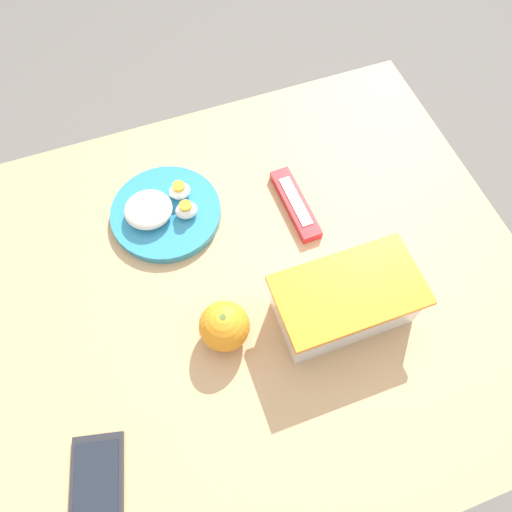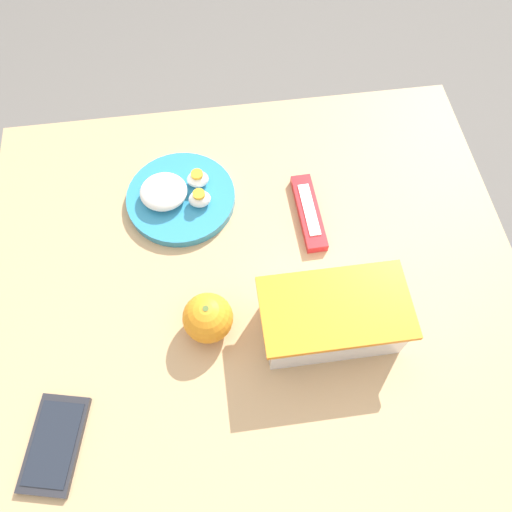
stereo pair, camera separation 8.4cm
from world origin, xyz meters
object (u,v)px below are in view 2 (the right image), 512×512
food_container (332,319)px  orange_fruit (208,318)px  rice_plate (178,196)px  cell_phone (55,444)px  candy_bar (309,212)px

food_container → orange_fruit: (0.19, -0.03, -0.00)m
rice_plate → orange_fruit: bearing=97.7°
food_container → orange_fruit: 0.19m
food_container → orange_fruit: size_ratio=2.80×
orange_fruit → rice_plate: size_ratio=0.40×
food_container → rice_plate: size_ratio=1.12×
orange_fruit → cell_phone: 0.29m
food_container → candy_bar: 0.22m
rice_plate → candy_bar: size_ratio=1.26×
rice_plate → cell_phone: (0.21, 0.41, -0.01)m
food_container → cell_phone: food_container is taller
orange_fruit → rice_plate: 0.26m
food_container → rice_plate: (0.23, -0.28, -0.02)m
rice_plate → food_container: bearing=128.6°
orange_fruit → rice_plate: orange_fruit is taller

